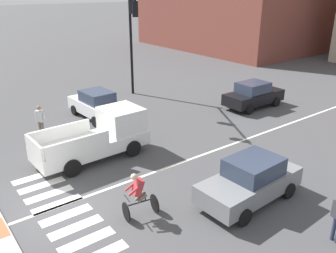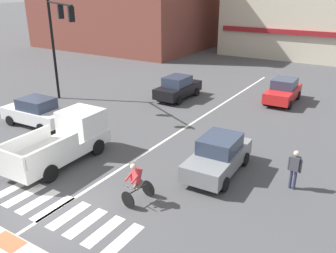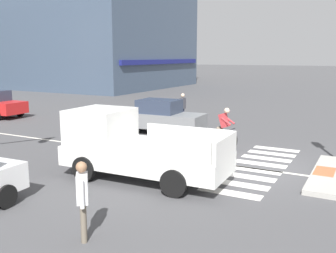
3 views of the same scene
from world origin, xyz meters
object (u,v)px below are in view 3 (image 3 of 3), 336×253
(pickup_truck_white_westbound_near, at_px, (131,147))
(cyclist, at_px, (223,127))
(car_grey_eastbound_mid, at_px, (161,117))
(pedestrian_waiting_far_side, at_px, (183,106))
(pedestrian_at_curb_left, at_px, (83,195))

(pickup_truck_white_westbound_near, distance_m, cyclist, 5.10)
(pickup_truck_white_westbound_near, xyz_separation_m, cyclist, (4.96, -1.17, -0.11))
(pickup_truck_white_westbound_near, height_order, cyclist, pickup_truck_white_westbound_near)
(car_grey_eastbound_mid, xyz_separation_m, cyclist, (-1.57, -3.76, 0.06))
(cyclist, relative_size, pedestrian_waiting_far_side, 1.01)
(pedestrian_waiting_far_side, bearing_deg, pickup_truck_white_westbound_near, -163.01)
(car_grey_eastbound_mid, bearing_deg, pedestrian_waiting_far_side, 6.46)
(car_grey_eastbound_mid, bearing_deg, cyclist, -112.65)
(car_grey_eastbound_mid, xyz_separation_m, pedestrian_at_curb_left, (-10.45, -4.02, 0.17))
(pedestrian_waiting_far_side, bearing_deg, pedestrian_at_curb_left, -162.12)
(pickup_truck_white_westbound_near, relative_size, cyclist, 3.07)
(car_grey_eastbound_mid, bearing_deg, pedestrian_at_curb_left, -158.96)
(pedestrian_at_curb_left, bearing_deg, cyclist, 1.68)
(car_grey_eastbound_mid, height_order, pickup_truck_white_westbound_near, pickup_truck_white_westbound_near)
(pedestrian_at_curb_left, distance_m, pedestrian_waiting_far_side, 14.23)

